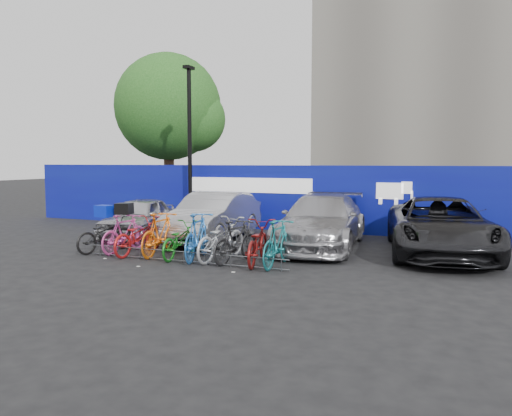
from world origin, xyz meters
The scene contains 21 objects.
ground centered at (0.00, 0.00, 0.00)m, with size 100.00×100.00×0.00m, color black.
hoarding centered at (0.01, 6.00, 1.20)m, with size 22.00×0.18×2.40m.
tree centered at (-6.77, 10.06, 5.07)m, with size 5.40×5.20×7.80m.
lamppost centered at (-3.20, 5.40, 3.27)m, with size 0.25×0.50×6.11m.
bike_rack centered at (0.00, -0.60, 0.16)m, with size 5.60×0.03×0.30m.
car_0 centered at (-3.62, 2.65, 0.67)m, with size 1.58×3.92×1.34m, color #B1B1B6.
car_1 centered at (-0.89, 2.80, 0.78)m, with size 1.65×4.73×1.56m, color #A2A2A7.
car_2 centered at (2.63, 2.94, 0.78)m, with size 2.17×5.35×1.55m, color #9F9EA3.
car_3 centered at (5.92, 2.97, 0.78)m, with size 2.60×5.64×1.57m, color black.
bike_0 centered at (-2.85, -0.07, 0.50)m, with size 0.66×1.88×0.99m, color black.
bike_1 centered at (-2.25, 0.02, 0.54)m, with size 0.51×1.80×1.08m, color #CC4396.
bike_2 centered at (-1.73, -0.09, 0.51)m, with size 0.68×1.95×1.03m, color #AC181A.
bike_3 centered at (-1.08, 0.03, 0.59)m, with size 0.55×1.96×1.18m, color orange.
bike_4 centered at (-0.41, -0.08, 0.48)m, with size 0.64×1.83×0.96m, color #146E18.
bike_5 centered at (0.13, -0.10, 0.62)m, with size 0.58×2.05×1.23m, color blue.
bike_6 centered at (0.71, 0.08, 0.55)m, with size 0.72×2.08×1.09m, color #B1B4B9.
bike_7 centered at (1.20, -0.06, 0.54)m, with size 0.51×1.80×1.08m, color black.
bike_8 centered at (1.77, -0.03, 0.54)m, with size 0.71×2.05×1.08m, color maroon.
bike_9 centered at (2.33, -0.12, 0.57)m, with size 0.54×1.90×1.14m, color #17737A.
cargo_crate centered at (-2.85, -0.07, 1.15)m, with size 0.46×0.35×0.33m, color #071DBA.
cargo_topcase centered at (-2.25, 0.02, 1.24)m, with size 0.42×0.37×0.31m, color black.
Camera 1 is at (6.33, -11.37, 2.55)m, focal length 35.00 mm.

